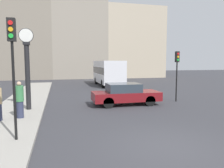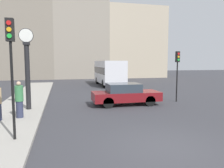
{
  "view_description": "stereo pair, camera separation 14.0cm",
  "coord_description": "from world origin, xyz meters",
  "px_view_note": "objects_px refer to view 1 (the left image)",
  "views": [
    {
      "loc": [
        -3.47,
        -6.45,
        2.82
      ],
      "look_at": [
        -0.1,
        7.25,
        1.39
      ],
      "focal_mm": 35.0,
      "sensor_mm": 36.0,
      "label": 1
    },
    {
      "loc": [
        -3.34,
        -6.48,
        2.82
      ],
      "look_at": [
        -0.1,
        7.25,
        1.39
      ],
      "focal_mm": 35.0,
      "sensor_mm": 36.0,
      "label": 2
    }
  ],
  "objects_px": {
    "traffic_light_near": "(12,54)",
    "pedestrian_green_hoodie": "(20,100)",
    "sedan_car": "(125,94)",
    "street_clock": "(27,69)",
    "bus_distant": "(108,71)",
    "traffic_light_far": "(177,66)"
  },
  "relations": [
    {
      "from": "sedan_car",
      "to": "street_clock",
      "type": "relative_size",
      "value": 0.97
    },
    {
      "from": "street_clock",
      "to": "pedestrian_green_hoodie",
      "type": "distance_m",
      "value": 2.39
    },
    {
      "from": "traffic_light_near",
      "to": "pedestrian_green_hoodie",
      "type": "distance_m",
      "value": 3.78
    },
    {
      "from": "sedan_car",
      "to": "bus_distant",
      "type": "relative_size",
      "value": 0.62
    },
    {
      "from": "sedan_car",
      "to": "street_clock",
      "type": "distance_m",
      "value": 6.2
    },
    {
      "from": "sedan_car",
      "to": "traffic_light_near",
      "type": "height_order",
      "value": "traffic_light_near"
    },
    {
      "from": "sedan_car",
      "to": "traffic_light_near",
      "type": "bearing_deg",
      "value": -135.18
    },
    {
      "from": "street_clock",
      "to": "sedan_car",
      "type": "bearing_deg",
      "value": 5.89
    },
    {
      "from": "sedan_car",
      "to": "pedestrian_green_hoodie",
      "type": "xyz_separation_m",
      "value": [
        -6.08,
        -2.53,
        0.29
      ]
    },
    {
      "from": "traffic_light_far",
      "to": "sedan_car",
      "type": "bearing_deg",
      "value": -175.62
    },
    {
      "from": "sedan_car",
      "to": "traffic_light_near",
      "type": "xyz_separation_m",
      "value": [
        -5.72,
        -5.68,
        2.35
      ]
    },
    {
      "from": "bus_distant",
      "to": "traffic_light_near",
      "type": "xyz_separation_m",
      "value": [
        -7.29,
        -17.63,
        1.4
      ]
    },
    {
      "from": "traffic_light_near",
      "to": "traffic_light_far",
      "type": "distance_m",
      "value": 11.35
    },
    {
      "from": "traffic_light_near",
      "to": "pedestrian_green_hoodie",
      "type": "bearing_deg",
      "value": 96.53
    },
    {
      "from": "traffic_light_near",
      "to": "street_clock",
      "type": "distance_m",
      "value": 5.12
    },
    {
      "from": "bus_distant",
      "to": "street_clock",
      "type": "distance_m",
      "value": 14.65
    },
    {
      "from": "traffic_light_near",
      "to": "street_clock",
      "type": "bearing_deg",
      "value": 92.33
    },
    {
      "from": "bus_distant",
      "to": "street_clock",
      "type": "height_order",
      "value": "street_clock"
    },
    {
      "from": "sedan_car",
      "to": "pedestrian_green_hoodie",
      "type": "height_order",
      "value": "pedestrian_green_hoodie"
    },
    {
      "from": "sedan_car",
      "to": "bus_distant",
      "type": "height_order",
      "value": "bus_distant"
    },
    {
      "from": "pedestrian_green_hoodie",
      "to": "traffic_light_near",
      "type": "bearing_deg",
      "value": -83.47
    },
    {
      "from": "sedan_car",
      "to": "pedestrian_green_hoodie",
      "type": "relative_size",
      "value": 2.5
    }
  ]
}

